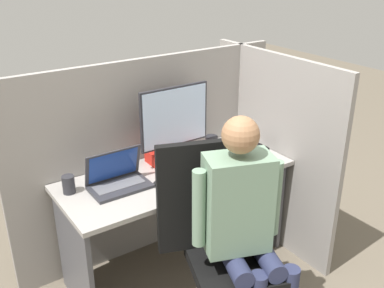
{
  "coord_description": "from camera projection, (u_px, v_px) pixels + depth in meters",
  "views": [
    {
      "loc": [
        -1.36,
        -1.86,
        2.04
      ],
      "look_at": [
        0.02,
        0.15,
        0.97
      ],
      "focal_mm": 42.0,
      "sensor_mm": 36.0,
      "label": 1
    }
  ],
  "objects": [
    {
      "name": "ground_plane",
      "position": [
        203.0,
        288.0,
        2.93
      ],
      "size": [
        12.0,
        12.0,
        0.0
      ],
      "primitive_type": "plane",
      "color": "#665B4C"
    },
    {
      "name": "monitor",
      "position": [
        175.0,
        119.0,
        2.89
      ],
      "size": [
        0.49,
        0.19,
        0.44
      ],
      "color": "#232328",
      "rests_on": "paper_box"
    },
    {
      "name": "laptop",
      "position": [
        118.0,
        180.0,
        2.68
      ],
      "size": [
        0.35,
        0.22,
        0.23
      ],
      "color": "#2D2D33",
      "rests_on": "desk"
    },
    {
      "name": "carrot_toy",
      "position": [
        185.0,
        178.0,
        2.75
      ],
      "size": [
        0.05,
        0.15,
        0.05
      ],
      "color": "orange",
      "rests_on": "desk"
    },
    {
      "name": "mouse",
      "position": [
        158.0,
        183.0,
        2.71
      ],
      "size": [
        0.06,
        0.05,
        0.03
      ],
      "color": "black",
      "rests_on": "desk"
    },
    {
      "name": "office_chair",
      "position": [
        217.0,
        241.0,
        2.48
      ],
      "size": [
        0.6,
        0.64,
        1.11
      ],
      "color": "black",
      "rests_on": "ground"
    },
    {
      "name": "desk",
      "position": [
        177.0,
        196.0,
        2.94
      ],
      "size": [
        1.5,
        0.61,
        0.72
      ],
      "color": "#9E9993",
      "rests_on": "ground"
    },
    {
      "name": "person",
      "position": [
        244.0,
        219.0,
        2.31
      ],
      "size": [
        0.46,
        0.46,
        1.31
      ],
      "color": "#282D4C",
      "rests_on": "ground"
    },
    {
      "name": "cubicle_panel_back",
      "position": [
        151.0,
        157.0,
        3.13
      ],
      "size": [
        2.0,
        0.04,
        1.4
      ],
      "color": "gray",
      "rests_on": "ground"
    },
    {
      "name": "paper_box",
      "position": [
        175.0,
        156.0,
        3.0
      ],
      "size": [
        0.33,
        0.25,
        0.08
      ],
      "color": "red",
      "rests_on": "desk"
    },
    {
      "name": "stapler",
      "position": [
        260.0,
        149.0,
        3.14
      ],
      "size": [
        0.05,
        0.13,
        0.05
      ],
      "color": "black",
      "rests_on": "desk"
    },
    {
      "name": "cubicle_panel_right",
      "position": [
        272.0,
        150.0,
        3.23
      ],
      "size": [
        0.04,
        1.23,
        1.4
      ],
      "color": "gray",
      "rests_on": "ground"
    },
    {
      "name": "coffee_mug",
      "position": [
        211.0,
        142.0,
        3.2
      ],
      "size": [
        0.09,
        0.09,
        0.09
      ],
      "color": "#232328",
      "rests_on": "desk"
    },
    {
      "name": "pen_cup",
      "position": [
        69.0,
        184.0,
        2.61
      ],
      "size": [
        0.07,
        0.07,
        0.11
      ],
      "color": "#28282D",
      "rests_on": "desk"
    }
  ]
}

